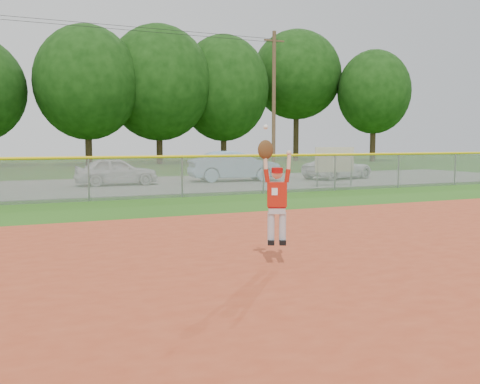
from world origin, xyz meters
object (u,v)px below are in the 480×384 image
object	(u,v)px
car_blue	(234,166)
ballplayer	(275,193)
car_white_b	(338,168)
car_white_a	(116,171)
sponsor_sign	(335,161)

from	to	relation	value
car_blue	ballplayer	xyz separation A→B (m)	(-6.69, -17.26, 0.43)
car_white_b	car_white_a	bearing A→B (deg)	71.30
car_white_b	ballplayer	bearing A→B (deg)	127.18
car_white_a	car_blue	xyz separation A→B (m)	(6.01, 0.16, 0.12)
sponsor_sign	ballplayer	bearing A→B (deg)	-127.34
car_blue	ballplayer	bearing A→B (deg)	165.73
car_white_a	car_blue	world-z (taller)	car_blue
car_white_a	sponsor_sign	xyz separation A→B (m)	(8.89, -4.56, 0.51)
ballplayer	car_white_a	bearing A→B (deg)	87.71
car_blue	sponsor_sign	world-z (taller)	sponsor_sign
car_white_b	sponsor_sign	xyz separation A→B (m)	(-2.89, -3.95, 0.57)
car_white_a	ballplayer	bearing A→B (deg)	179.67
car_white_a	sponsor_sign	bearing A→B (deg)	-115.19
car_blue	car_white_b	size ratio (longest dim) A/B	1.11
car_blue	sponsor_sign	size ratio (longest dim) A/B	2.29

